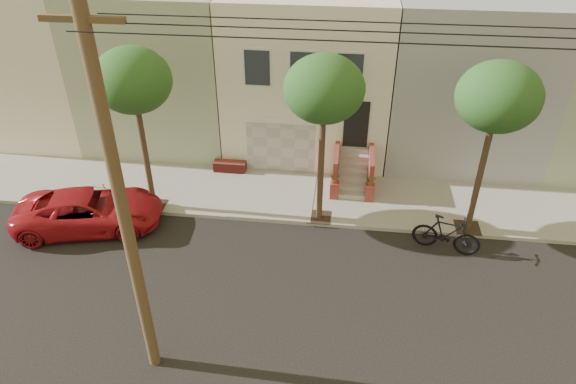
# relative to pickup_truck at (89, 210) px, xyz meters

# --- Properties ---
(ground) EXTENTS (90.00, 90.00, 0.00)m
(ground) POSITION_rel_pickup_truck_xyz_m (7.40, -2.50, -0.73)
(ground) COLOR black
(ground) RESTS_ON ground
(sidewalk) EXTENTS (40.00, 3.70, 0.15)m
(sidewalk) POSITION_rel_pickup_truck_xyz_m (7.40, 2.85, -0.65)
(sidewalk) COLOR gray
(sidewalk) RESTS_ON ground
(house_row) EXTENTS (33.10, 11.70, 7.00)m
(house_row) POSITION_rel_pickup_truck_xyz_m (7.40, 8.69, 2.92)
(house_row) COLOR beige
(house_row) RESTS_ON sidewalk
(tree_left) EXTENTS (2.70, 2.57, 6.30)m
(tree_left) POSITION_rel_pickup_truck_xyz_m (1.90, 1.40, 4.53)
(tree_left) COLOR #2D2116
(tree_left) RESTS_ON sidewalk
(tree_mid) EXTENTS (2.70, 2.57, 6.30)m
(tree_mid) POSITION_rel_pickup_truck_xyz_m (8.40, 1.40, 4.53)
(tree_mid) COLOR #2D2116
(tree_mid) RESTS_ON sidewalk
(tree_right) EXTENTS (2.70, 2.57, 6.30)m
(tree_right) POSITION_rel_pickup_truck_xyz_m (13.90, 1.40, 4.53)
(tree_right) COLOR #2D2116
(tree_right) RESTS_ON sidewalk
(pickup_truck) EXTENTS (5.66, 3.56, 1.46)m
(pickup_truck) POSITION_rel_pickup_truck_xyz_m (0.00, 0.00, 0.00)
(pickup_truck) COLOR #AB161F
(pickup_truck) RESTS_ON ground
(motorcycle) EXTENTS (2.41, 1.22, 1.39)m
(motorcycle) POSITION_rel_pickup_truck_xyz_m (12.89, 0.18, -0.03)
(motorcycle) COLOR black
(motorcycle) RESTS_ON ground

